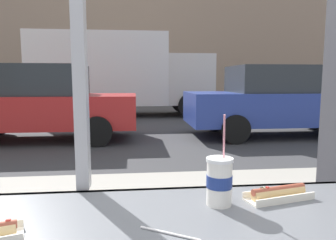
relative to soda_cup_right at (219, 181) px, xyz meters
The scene contains 9 objects.
ground_plane 8.24m from the soda_cup_right, 93.56° to the left, with size 60.00×60.00×0.00m, color #38383A.
sidewalk_strip 2.07m from the soda_cup_right, 106.10° to the left, with size 16.00×2.80×0.12m, color #9E998E.
building_facade_far 18.62m from the soda_cup_right, 91.57° to the left, with size 28.00×1.20×6.48m, color gray.
soda_cup_right is the anchor object (origin of this frame).
hotdog_tray_far 0.24m from the soda_cup_right, ahead, with size 0.27×0.15×0.05m.
loose_straw 0.30m from the soda_cup_right, 134.92° to the right, with size 0.01×0.01×0.19m, color white.
parked_car_red 6.88m from the soda_cup_right, 110.84° to the left, with size 4.28×1.92×1.73m.
parked_car_blue 7.23m from the soda_cup_right, 62.70° to the left, with size 4.63×1.97×1.73m.
box_truck 11.42m from the soda_cup_right, 94.45° to the left, with size 6.77×2.44×3.11m.
Camera 1 is at (0.21, -1.21, 1.39)m, focal length 33.71 mm.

